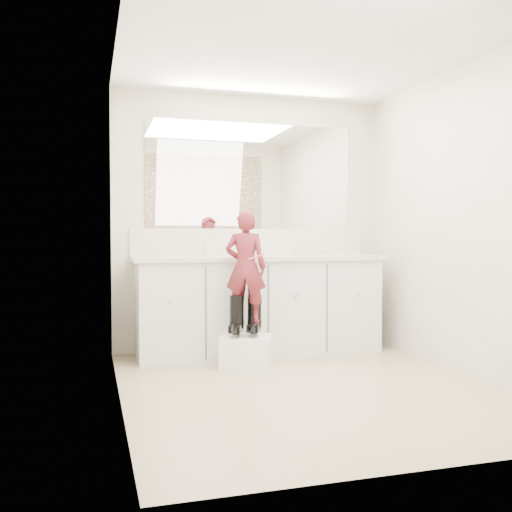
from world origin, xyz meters
name	(u,v)px	position (x,y,z in m)	size (l,w,h in m)	color
floor	(308,387)	(0.00, 0.00, 0.00)	(3.00, 3.00, 0.00)	#8E755D
ceiling	(310,45)	(0.00, 0.00, 2.40)	(3.00, 3.00, 0.00)	white
wall_back	(251,222)	(0.00, 1.50, 1.20)	(2.60, 2.60, 0.00)	beige
wall_front	(432,207)	(0.00, -1.50, 1.20)	(2.60, 2.60, 0.00)	beige
wall_left	(119,216)	(-1.30, 0.00, 1.20)	(3.00, 3.00, 0.00)	beige
wall_right	(467,219)	(1.30, 0.00, 1.20)	(3.00, 3.00, 0.00)	beige
vanity_cabinet	(259,307)	(0.00, 1.23, 0.42)	(2.20, 0.55, 0.85)	silver
countertop	(260,258)	(0.00, 1.21, 0.87)	(2.28, 0.58, 0.04)	beige
backsplash	(251,242)	(0.00, 1.49, 1.02)	(2.28, 0.03, 0.25)	beige
mirror	(251,176)	(0.00, 1.49, 1.64)	(2.00, 0.02, 1.00)	white
dot_panel	(432,107)	(0.00, -1.49, 1.65)	(2.00, 0.01, 1.20)	#472819
faucet	(255,250)	(0.00, 1.38, 0.94)	(0.08, 0.08, 0.10)	silver
cup	(298,250)	(0.38, 1.25, 0.94)	(0.10, 0.10, 0.10)	beige
soap_bottle	(211,245)	(-0.43, 1.29, 0.99)	(0.09, 0.09, 0.20)	white
step_stool	(246,351)	(-0.26, 0.72, 0.13)	(0.40, 0.33, 0.25)	white
boot_left	(237,316)	(-0.33, 0.74, 0.42)	(0.12, 0.22, 0.33)	black
boot_right	(254,315)	(-0.18, 0.74, 0.42)	(0.12, 0.22, 0.33)	black
toddler	(246,267)	(-0.26, 0.74, 0.82)	(0.34, 0.22, 0.92)	#A93442
toothbrush	(257,257)	(-0.19, 0.66, 0.90)	(0.01, 0.01, 0.14)	pink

